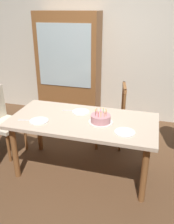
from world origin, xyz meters
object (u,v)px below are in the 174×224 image
at_px(dining_table, 83,126).
at_px(chair_upholstered, 0,118).
at_px(birthday_cake, 101,119).
at_px(chair_spindle_back, 111,117).
at_px(china_cabinet, 69,68).
at_px(plate_far_side, 81,112).
at_px(plate_near_guest, 125,132).
at_px(plate_near_celebrant, 39,121).

xyz_separation_m(dining_table, chair_upholstered, (-1.25, 0.14, -0.12)).
bearing_deg(birthday_cake, chair_spindle_back, 90.85).
bearing_deg(china_cabinet, plate_far_side, -64.79).
distance_m(dining_table, plate_near_guest, 0.56).
bearing_deg(plate_near_guest, china_cabinet, 125.49).
height_order(plate_far_side, china_cabinet, china_cabinet).
relative_size(plate_near_celebrant, china_cabinet, 0.12).
height_order(plate_near_celebrant, chair_upholstered, chair_upholstered).
height_order(chair_spindle_back, chair_upholstered, same).
xyz_separation_m(plate_far_side, chair_upholstered, (-1.16, -0.05, -0.21)).
height_order(dining_table, plate_near_celebrant, plate_near_celebrant).
bearing_deg(chair_spindle_back, dining_table, -105.51).
bearing_deg(chair_upholstered, plate_near_guest, -10.64).
bearing_deg(dining_table, birthday_cake, -7.73).
bearing_deg(plate_far_side, chair_spindle_back, 62.23).
bearing_deg(birthday_cake, plate_near_celebrant, -166.91).
relative_size(plate_near_guest, china_cabinet, 0.12).
bearing_deg(chair_upholstered, plate_far_side, 2.48).
bearing_deg(china_cabinet, plate_near_celebrant, -81.70).
bearing_deg(dining_table, plate_far_side, 114.28).
xyz_separation_m(dining_table, plate_far_side, (-0.09, 0.19, 0.10)).
xyz_separation_m(plate_near_celebrant, plate_near_guest, (0.99, 0.00, 0.00)).
distance_m(plate_near_guest, chair_spindle_back, 1.03).
height_order(dining_table, chair_upholstered, chair_upholstered).
relative_size(dining_table, chair_upholstered, 1.82).
distance_m(plate_near_celebrant, plate_near_guest, 0.99).
xyz_separation_m(birthday_cake, chair_upholstered, (-1.47, 0.17, -0.25)).
relative_size(plate_near_guest, chair_upholstered, 0.23).
relative_size(dining_table, china_cabinet, 0.91).
bearing_deg(chair_upholstered, chair_spindle_back, 22.68).
bearing_deg(chair_upholstered, china_cabinet, 69.82).
height_order(birthday_cake, plate_near_celebrant, birthday_cake).
bearing_deg(plate_far_side, dining_table, -65.72).
distance_m(birthday_cake, plate_near_guest, 0.34).
distance_m(dining_table, chair_spindle_back, 0.80).
bearing_deg(plate_near_celebrant, plate_near_guest, 0.00).
distance_m(plate_near_celebrant, china_cabinet, 1.78).
height_order(plate_near_celebrant, chair_spindle_back, chair_spindle_back).
relative_size(plate_near_celebrant, plate_near_guest, 1.00).
relative_size(plate_near_celebrant, plate_far_side, 1.00).
distance_m(plate_near_celebrant, chair_spindle_back, 1.20).
xyz_separation_m(plate_near_celebrant, chair_spindle_back, (0.68, 0.94, -0.29)).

